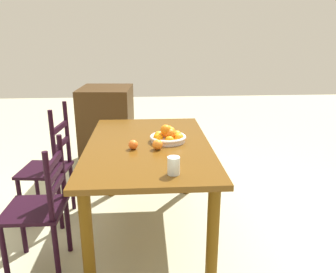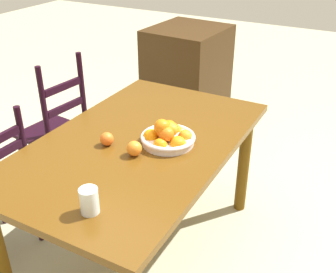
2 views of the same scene
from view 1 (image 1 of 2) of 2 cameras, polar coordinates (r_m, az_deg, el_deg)
ground_plane at (r=2.89m, az=-3.08°, el=-15.73°), size 12.00×12.00×0.00m
dining_table at (r=2.59m, az=-3.32°, el=-3.53°), size 1.52×0.93×0.76m
chair_near_window at (r=3.02m, az=-19.52°, el=-5.28°), size 0.42×0.42×1.02m
chair_by_cabinet at (r=2.44m, az=-20.81°, el=-11.50°), size 0.39×0.39×0.91m
cabinet at (r=4.20m, az=-10.30°, el=1.84°), size 0.70×0.64×0.94m
fruit_bowl at (r=2.59m, az=-0.01°, el=0.14°), size 0.28×0.28×0.15m
orange_loose_0 at (r=2.42m, az=-1.80°, el=-1.38°), size 0.07×0.07×0.07m
orange_loose_1 at (r=2.44m, az=-5.96°, el=-1.39°), size 0.07×0.07×0.07m
drinking_glass at (r=2.00m, az=0.96°, el=-4.98°), size 0.08×0.08×0.11m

